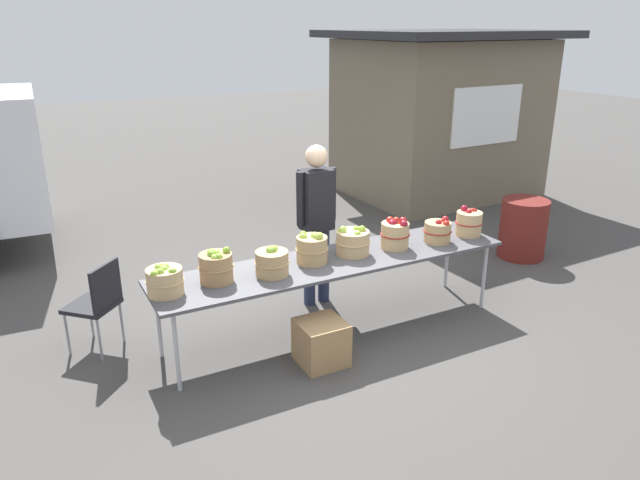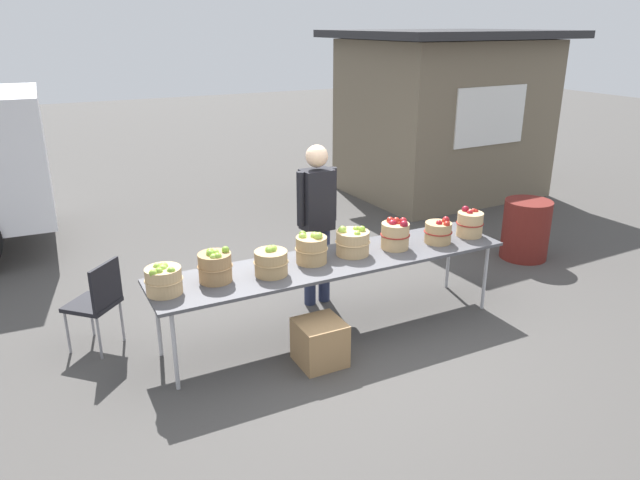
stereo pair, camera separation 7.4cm
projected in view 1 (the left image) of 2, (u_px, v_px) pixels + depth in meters
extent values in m
plane|color=#474442|center=(334.00, 330.00, 5.90)|extent=(40.00, 40.00, 0.00)
cube|color=#4C4C51|center=(335.00, 261.00, 5.64)|extent=(3.50, 0.76, 0.03)
cylinder|color=#B2B2B7|center=(177.00, 352.00, 4.81)|extent=(0.04, 0.04, 0.72)
cylinder|color=#B2B2B7|center=(484.00, 276.00, 6.24)|extent=(0.04, 0.04, 0.72)
cylinder|color=#B2B2B7|center=(159.00, 321.00, 5.31)|extent=(0.04, 0.04, 0.72)
cylinder|color=#B2B2B7|center=(447.00, 257.00, 6.74)|extent=(0.04, 0.04, 0.72)
cylinder|color=tan|center=(165.00, 282.00, 4.89)|extent=(0.30, 0.30, 0.22)
torus|color=tan|center=(165.00, 280.00, 4.88)|extent=(0.32, 0.32, 0.01)
sphere|color=#8CB738|center=(155.00, 274.00, 4.75)|extent=(0.07, 0.07, 0.07)
sphere|color=#9EC647|center=(158.00, 268.00, 4.88)|extent=(0.07, 0.07, 0.07)
sphere|color=#9EC647|center=(164.00, 270.00, 4.85)|extent=(0.08, 0.08, 0.08)
sphere|color=#7AA833|center=(173.00, 272.00, 4.80)|extent=(0.07, 0.07, 0.07)
sphere|color=#9EC647|center=(165.00, 268.00, 4.89)|extent=(0.08, 0.08, 0.08)
sphere|color=#8CB738|center=(160.00, 273.00, 4.78)|extent=(0.07, 0.07, 0.07)
cylinder|color=#A87F51|center=(216.00, 268.00, 5.12)|extent=(0.29, 0.29, 0.25)
torus|color=#A87F51|center=(216.00, 266.00, 5.12)|extent=(0.31, 0.31, 0.01)
sphere|color=#9EC647|center=(215.00, 258.00, 5.00)|extent=(0.07, 0.07, 0.07)
sphere|color=#8CB738|center=(219.00, 257.00, 5.01)|extent=(0.07, 0.07, 0.07)
sphere|color=#9EC647|center=(216.00, 253.00, 5.08)|extent=(0.06, 0.06, 0.06)
sphere|color=#7AA833|center=(211.00, 254.00, 5.05)|extent=(0.07, 0.07, 0.07)
sphere|color=#8CB738|center=(211.00, 252.00, 5.09)|extent=(0.07, 0.07, 0.07)
sphere|color=#7AA833|center=(226.00, 250.00, 5.12)|extent=(0.07, 0.07, 0.07)
cylinder|color=tan|center=(272.00, 263.00, 5.26)|extent=(0.29, 0.29, 0.22)
torus|color=tan|center=(272.00, 262.00, 5.26)|extent=(0.31, 0.31, 0.01)
sphere|color=#7AA833|center=(270.00, 251.00, 5.22)|extent=(0.07, 0.07, 0.07)
sphere|color=#7AA833|center=(273.00, 250.00, 5.23)|extent=(0.06, 0.06, 0.06)
sphere|color=#7AA833|center=(270.00, 250.00, 5.23)|extent=(0.07, 0.07, 0.07)
sphere|color=#8CB738|center=(274.00, 251.00, 5.24)|extent=(0.06, 0.06, 0.06)
sphere|color=#8CB738|center=(272.00, 250.00, 5.23)|extent=(0.07, 0.07, 0.07)
sphere|color=#7AA833|center=(271.00, 249.00, 5.27)|extent=(0.08, 0.08, 0.08)
sphere|color=#9EC647|center=(274.00, 249.00, 5.28)|extent=(0.07, 0.07, 0.07)
cylinder|color=tan|center=(312.00, 250.00, 5.53)|extent=(0.29, 0.29, 0.25)
torus|color=tan|center=(312.00, 248.00, 5.53)|extent=(0.31, 0.31, 0.01)
sphere|color=#7AA833|center=(314.00, 236.00, 5.50)|extent=(0.07, 0.07, 0.07)
sphere|color=#9EC647|center=(319.00, 236.00, 5.45)|extent=(0.07, 0.07, 0.07)
sphere|color=#8CB738|center=(315.00, 236.00, 5.56)|extent=(0.07, 0.07, 0.07)
sphere|color=#9EC647|center=(320.00, 236.00, 5.48)|extent=(0.07, 0.07, 0.07)
sphere|color=#9EC647|center=(315.00, 236.00, 5.49)|extent=(0.07, 0.07, 0.07)
sphere|color=#7AA833|center=(303.00, 234.00, 5.51)|extent=(0.07, 0.07, 0.07)
sphere|color=#9EC647|center=(303.00, 237.00, 5.49)|extent=(0.08, 0.08, 0.08)
cylinder|color=tan|center=(353.00, 243.00, 5.74)|extent=(0.32, 0.32, 0.23)
torus|color=tan|center=(353.00, 242.00, 5.73)|extent=(0.34, 0.34, 0.01)
sphere|color=#8CB738|center=(362.00, 229.00, 5.71)|extent=(0.07, 0.07, 0.07)
sphere|color=#8CB738|center=(357.00, 234.00, 5.62)|extent=(0.07, 0.07, 0.07)
sphere|color=#8CB738|center=(356.00, 229.00, 5.76)|extent=(0.07, 0.07, 0.07)
sphere|color=#9EC647|center=(342.00, 230.00, 5.68)|extent=(0.08, 0.08, 0.08)
cylinder|color=tan|center=(395.00, 235.00, 5.89)|extent=(0.28, 0.28, 0.26)
torus|color=maroon|center=(395.00, 234.00, 5.89)|extent=(0.30, 0.30, 0.01)
sphere|color=maroon|center=(404.00, 224.00, 5.78)|extent=(0.08, 0.08, 0.08)
sphere|color=#B22319|center=(398.00, 224.00, 5.86)|extent=(0.07, 0.07, 0.07)
sphere|color=maroon|center=(392.00, 223.00, 5.84)|extent=(0.08, 0.08, 0.08)
sphere|color=maroon|center=(403.00, 221.00, 5.85)|extent=(0.07, 0.07, 0.07)
sphere|color=#B22319|center=(396.00, 220.00, 5.87)|extent=(0.07, 0.07, 0.07)
sphere|color=#B22319|center=(390.00, 220.00, 5.89)|extent=(0.07, 0.07, 0.07)
sphere|color=maroon|center=(395.00, 222.00, 5.86)|extent=(0.07, 0.07, 0.07)
cylinder|color=tan|center=(437.00, 232.00, 6.06)|extent=(0.27, 0.27, 0.21)
torus|color=maroon|center=(437.00, 231.00, 6.06)|extent=(0.29, 0.29, 0.01)
sphere|color=#B22319|center=(444.00, 220.00, 6.05)|extent=(0.07, 0.07, 0.07)
sphere|color=maroon|center=(445.00, 219.00, 6.06)|extent=(0.07, 0.07, 0.07)
sphere|color=maroon|center=(439.00, 223.00, 5.99)|extent=(0.07, 0.07, 0.07)
sphere|color=#B22319|center=(446.00, 224.00, 5.95)|extent=(0.07, 0.07, 0.07)
cylinder|color=tan|center=(469.00, 224.00, 6.25)|extent=(0.27, 0.27, 0.25)
torus|color=maroon|center=(469.00, 222.00, 6.24)|extent=(0.29, 0.29, 0.01)
sphere|color=#B22319|center=(472.00, 211.00, 6.25)|extent=(0.07, 0.07, 0.07)
sphere|color=maroon|center=(464.00, 209.00, 6.26)|extent=(0.08, 0.08, 0.08)
sphere|color=#B22319|center=(474.00, 212.00, 6.25)|extent=(0.07, 0.07, 0.07)
sphere|color=maroon|center=(469.00, 212.00, 6.20)|extent=(0.07, 0.07, 0.07)
cylinder|color=#262D4C|center=(324.00, 265.00, 6.38)|extent=(0.12, 0.12, 0.84)
cylinder|color=#262D4C|center=(309.00, 268.00, 6.30)|extent=(0.12, 0.12, 0.84)
cube|color=black|center=(316.00, 200.00, 6.09)|extent=(0.32, 0.24, 0.63)
sphere|color=beige|center=(316.00, 156.00, 5.93)|extent=(0.23, 0.23, 0.23)
cylinder|color=black|center=(332.00, 194.00, 6.16)|extent=(0.09, 0.09, 0.56)
cylinder|color=black|center=(301.00, 199.00, 5.99)|extent=(0.09, 0.09, 0.56)
cube|color=black|center=(34.00, 128.00, 7.75)|extent=(0.12, 1.76, 0.80)
cube|color=#726651|center=(439.00, 118.00, 10.31)|extent=(3.09, 2.51, 2.60)
cube|color=#262628|center=(444.00, 34.00, 9.84)|extent=(3.61, 3.03, 0.12)
cube|color=white|center=(487.00, 116.00, 9.22)|extent=(1.40, 0.09, 0.90)
cube|color=black|center=(92.00, 306.00, 5.42)|extent=(0.57, 0.57, 0.04)
cube|color=black|center=(106.00, 286.00, 5.29)|extent=(0.30, 0.31, 0.40)
cylinder|color=gray|center=(91.00, 317.00, 5.69)|extent=(0.02, 0.02, 0.42)
cylinder|color=gray|center=(67.00, 334.00, 5.39)|extent=(0.02, 0.02, 0.42)
cylinder|color=gray|center=(122.00, 322.00, 5.60)|extent=(0.02, 0.02, 0.42)
cylinder|color=gray|center=(100.00, 340.00, 5.30)|extent=(0.02, 0.02, 0.42)
cylinder|color=maroon|center=(523.00, 229.00, 7.62)|extent=(0.59, 0.59, 0.76)
cube|color=#A87F51|center=(321.00, 342.00, 5.27)|extent=(0.40, 0.40, 0.40)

